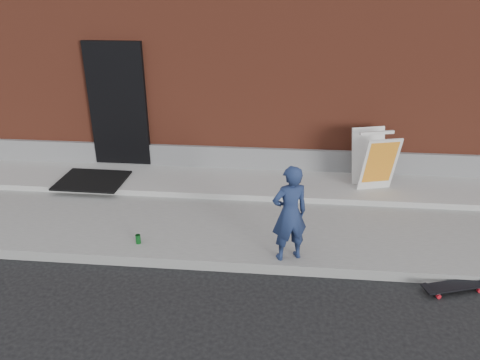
# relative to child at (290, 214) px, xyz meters

# --- Properties ---
(ground) EXTENTS (80.00, 80.00, 0.00)m
(ground) POSITION_rel_child_xyz_m (-0.52, -0.20, -0.81)
(ground) COLOR black
(ground) RESTS_ON ground
(sidewalk) EXTENTS (20.00, 3.00, 0.15)m
(sidewalk) POSITION_rel_child_xyz_m (-0.52, 1.30, -0.73)
(sidewalk) COLOR slate
(sidewalk) RESTS_ON ground
(apron) EXTENTS (20.00, 1.20, 0.10)m
(apron) POSITION_rel_child_xyz_m (-0.52, 2.20, -0.61)
(apron) COLOR gray
(apron) RESTS_ON sidewalk
(building) EXTENTS (20.00, 8.10, 5.00)m
(building) POSITION_rel_child_xyz_m (-0.52, 6.79, 1.69)
(building) COLOR brown
(building) RESTS_ON ground
(child) EXTENTS (0.56, 0.47, 1.31)m
(child) POSITION_rel_child_xyz_m (0.00, 0.00, 0.00)
(child) COLOR #1B294E
(child) RESTS_ON sidewalk
(skateboard) EXTENTS (0.83, 0.44, 0.09)m
(skateboard) POSITION_rel_child_xyz_m (2.07, -0.32, -0.73)
(skateboard) COLOR red
(skateboard) RESTS_ON ground
(pizza_sign) EXTENTS (0.75, 0.82, 0.98)m
(pizza_sign) POSITION_rel_child_xyz_m (1.41, 2.16, -0.07)
(pizza_sign) COLOR silver
(pizza_sign) RESTS_ON apron
(soda_can) EXTENTS (0.09, 0.09, 0.13)m
(soda_can) POSITION_rel_child_xyz_m (-2.07, 0.15, -0.59)
(soda_can) COLOR #177528
(soda_can) RESTS_ON sidewalk
(doormat) EXTENTS (1.15, 0.94, 0.03)m
(doormat) POSITION_rel_child_xyz_m (-3.42, 1.90, -0.54)
(doormat) COLOR black
(doormat) RESTS_ON apron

